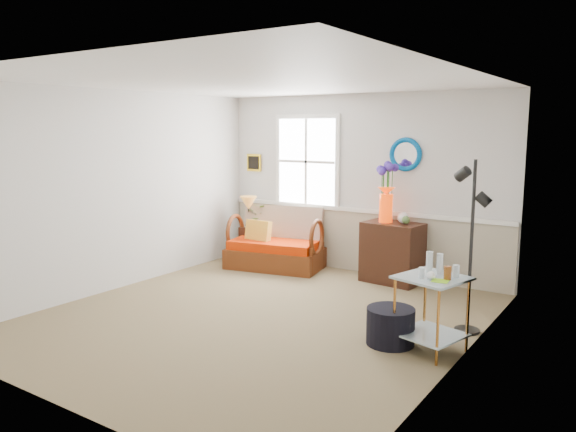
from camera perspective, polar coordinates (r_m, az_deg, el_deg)
The scene contains 19 objects.
floor at distance 6.45m, azimuth -3.05°, elevation -10.18°, with size 4.50×5.00×0.01m, color brown.
ceiling at distance 6.11m, azimuth -3.25°, elevation 13.52°, with size 4.50×5.00×0.01m, color white.
walls at distance 6.15m, azimuth -3.15°, elevation 1.35°, with size 4.51×5.01×2.60m.
wainscot at distance 8.38m, azimuth 7.14°, elevation -2.57°, with size 4.46×0.02×0.90m, color tan.
chair_rail at distance 8.29m, azimuth 7.17°, elevation 0.60°, with size 4.46×0.04×0.06m, color white.
window at distance 8.66m, azimuth 1.91°, elevation 5.54°, with size 1.14×0.06×1.44m, color white, non-canonical shape.
picture at distance 9.25m, azimuth -3.46°, elevation 5.43°, with size 0.28×0.03×0.28m, color gold.
mirror at distance 7.93m, azimuth 11.87°, elevation 6.14°, with size 0.47×0.47×0.07m, color #0065B9.
loveseat at distance 8.51m, azimuth -1.31°, elevation -2.28°, with size 1.40×0.79×0.91m, color #64270A, non-canonical shape.
throw_pillow at distance 8.55m, azimuth -3.07°, elevation -1.87°, with size 0.42×0.11×0.42m, color orange, non-canonical shape.
lamp_stand at distance 9.06m, azimuth -3.76°, elevation -2.78°, with size 0.31×0.31×0.55m, color black, non-canonical shape.
table_lamp at distance 8.96m, azimuth -4.03°, elevation 0.46°, with size 0.27×0.27×0.49m, color #C17E30, non-canonical shape.
potted_plant at distance 8.97m, azimuth -2.97°, elevation -0.16°, with size 0.33×0.37×0.29m, color #527739.
cabinet at distance 7.86m, azimuth 10.55°, elevation -3.67°, with size 0.78×0.50×0.83m, color black, non-canonical shape.
flower_vase at distance 7.76m, azimuth 9.95°, elevation 2.32°, with size 0.24×0.24×0.81m, color red, non-canonical shape.
side_table at distance 5.57m, azimuth 14.31°, elevation -9.62°, with size 0.57×0.57×0.73m, color #B2702C, non-canonical shape.
tabletop_items at distance 5.43m, azimuth 15.07°, elevation -4.92°, with size 0.36×0.36×0.22m, color silver, non-canonical shape.
floor_lamp at distance 6.04m, azimuth 18.11°, elevation -3.07°, with size 0.26×0.26×1.80m, color black, non-canonical shape.
ottoman at distance 5.71m, azimuth 10.37°, elevation -10.95°, with size 0.47×0.47×0.36m, color black.
Camera 1 is at (3.66, -4.87, 2.11)m, focal length 35.00 mm.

